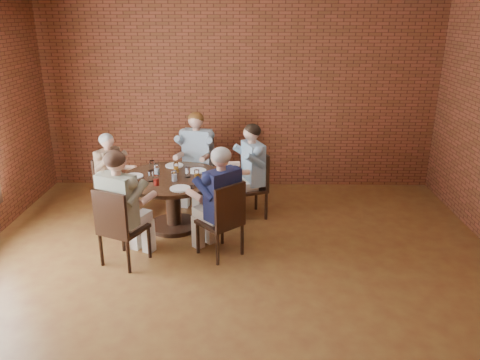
{
  "coord_description": "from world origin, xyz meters",
  "views": [
    {
      "loc": [
        0.16,
        -4.23,
        2.85
      ],
      "look_at": [
        0.06,
        1.0,
        0.97
      ],
      "focal_mm": 35.0,
      "sensor_mm": 36.0,
      "label": 1
    }
  ],
  "objects_px": {
    "chair_a": "(255,182)",
    "diner_b": "(196,158)",
    "diner_a": "(249,172)",
    "chair_e": "(224,218)",
    "chair_b": "(198,166)",
    "chair_d": "(118,225)",
    "diner_e": "(219,202)",
    "diner_d": "(122,208)",
    "dining_table": "(173,192)",
    "diner_c": "(112,176)",
    "chair_c": "(109,184)",
    "smartphone": "(192,187)"
  },
  "relations": [
    {
      "from": "chair_a",
      "to": "diner_b",
      "type": "bearing_deg",
      "value": -144.67
    },
    {
      "from": "diner_a",
      "to": "chair_e",
      "type": "bearing_deg",
      "value": -34.52
    },
    {
      "from": "chair_a",
      "to": "chair_b",
      "type": "bearing_deg",
      "value": -149.17
    },
    {
      "from": "chair_d",
      "to": "diner_e",
      "type": "height_order",
      "value": "diner_e"
    },
    {
      "from": "diner_d",
      "to": "chair_e",
      "type": "relative_size",
      "value": 1.45
    },
    {
      "from": "dining_table",
      "to": "diner_d",
      "type": "height_order",
      "value": "diner_d"
    },
    {
      "from": "chair_d",
      "to": "dining_table",
      "type": "bearing_deg",
      "value": -90.0
    },
    {
      "from": "diner_a",
      "to": "diner_c",
      "type": "relative_size",
      "value": 1.11
    },
    {
      "from": "chair_a",
      "to": "diner_e",
      "type": "relative_size",
      "value": 0.7
    },
    {
      "from": "dining_table",
      "to": "chair_e",
      "type": "xyz_separation_m",
      "value": [
        0.75,
        -0.82,
        -0.01
      ]
    },
    {
      "from": "diner_b",
      "to": "diner_e",
      "type": "xyz_separation_m",
      "value": [
        0.47,
        -1.8,
        -0.01
      ]
    },
    {
      "from": "chair_b",
      "to": "diner_e",
      "type": "distance_m",
      "value": 1.95
    },
    {
      "from": "chair_b",
      "to": "chair_a",
      "type": "bearing_deg",
      "value": -26.36
    },
    {
      "from": "diner_a",
      "to": "chair_d",
      "type": "relative_size",
      "value": 1.42
    },
    {
      "from": "chair_d",
      "to": "diner_d",
      "type": "xyz_separation_m",
      "value": [
        0.04,
        0.09,
        0.18
      ]
    },
    {
      "from": "dining_table",
      "to": "chair_c",
      "type": "distance_m",
      "value": 1.08
    },
    {
      "from": "chair_a",
      "to": "diner_d",
      "type": "distance_m",
      "value": 2.11
    },
    {
      "from": "chair_b",
      "to": "chair_d",
      "type": "distance_m",
      "value": 2.3
    },
    {
      "from": "dining_table",
      "to": "chair_b",
      "type": "xyz_separation_m",
      "value": [
        0.24,
        1.14,
        -0.0
      ]
    },
    {
      "from": "dining_table",
      "to": "diner_c",
      "type": "relative_size",
      "value": 1.14
    },
    {
      "from": "chair_c",
      "to": "chair_e",
      "type": "distance_m",
      "value": 2.14
    },
    {
      "from": "diner_d",
      "to": "chair_e",
      "type": "xyz_separation_m",
      "value": [
        1.19,
        0.15,
        -0.18
      ]
    },
    {
      "from": "chair_e",
      "to": "chair_a",
      "type": "bearing_deg",
      "value": -149.22
    },
    {
      "from": "diner_b",
      "to": "smartphone",
      "type": "height_order",
      "value": "diner_b"
    },
    {
      "from": "chair_b",
      "to": "chair_e",
      "type": "distance_m",
      "value": 2.03
    },
    {
      "from": "chair_c",
      "to": "chair_e",
      "type": "bearing_deg",
      "value": -103.06
    },
    {
      "from": "dining_table",
      "to": "chair_a",
      "type": "relative_size",
      "value": 1.47
    },
    {
      "from": "chair_a",
      "to": "diner_b",
      "type": "xyz_separation_m",
      "value": [
        -0.91,
        0.61,
        0.18
      ]
    },
    {
      "from": "diner_c",
      "to": "chair_d",
      "type": "xyz_separation_m",
      "value": [
        0.46,
        -1.43,
        -0.1
      ]
    },
    {
      "from": "diner_c",
      "to": "chair_e",
      "type": "bearing_deg",
      "value": -103.52
    },
    {
      "from": "chair_a",
      "to": "smartphone",
      "type": "bearing_deg",
      "value": -65.24
    },
    {
      "from": "dining_table",
      "to": "diner_b",
      "type": "height_order",
      "value": "diner_b"
    },
    {
      "from": "diner_a",
      "to": "smartphone",
      "type": "xyz_separation_m",
      "value": [
        -0.72,
        -0.8,
        0.06
      ]
    },
    {
      "from": "smartphone",
      "to": "diner_e",
      "type": "bearing_deg",
      "value": -42.05
    },
    {
      "from": "diner_a",
      "to": "diner_e",
      "type": "xyz_separation_m",
      "value": [
        -0.35,
        -1.16,
        0.0
      ]
    },
    {
      "from": "diner_c",
      "to": "smartphone",
      "type": "height_order",
      "value": "diner_c"
    },
    {
      "from": "dining_table",
      "to": "chair_a",
      "type": "height_order",
      "value": "chair_a"
    },
    {
      "from": "chair_e",
      "to": "smartphone",
      "type": "distance_m",
      "value": 0.65
    },
    {
      "from": "chair_c",
      "to": "chair_d",
      "type": "distance_m",
      "value": 1.55
    },
    {
      "from": "chair_d",
      "to": "diner_d",
      "type": "distance_m",
      "value": 0.2
    },
    {
      "from": "chair_a",
      "to": "chair_c",
      "type": "bearing_deg",
      "value": -110.15
    },
    {
      "from": "diner_b",
      "to": "chair_d",
      "type": "distance_m",
      "value": 2.22
    },
    {
      "from": "chair_e",
      "to": "diner_e",
      "type": "height_order",
      "value": "diner_e"
    },
    {
      "from": "chair_a",
      "to": "diner_a",
      "type": "xyz_separation_m",
      "value": [
        -0.09,
        -0.03,
        0.17
      ]
    },
    {
      "from": "dining_table",
      "to": "diner_a",
      "type": "distance_m",
      "value": 1.13
    },
    {
      "from": "chair_b",
      "to": "diner_b",
      "type": "height_order",
      "value": "diner_b"
    },
    {
      "from": "smartphone",
      "to": "chair_d",
      "type": "bearing_deg",
      "value": -138.61
    },
    {
      "from": "diner_d",
      "to": "diner_e",
      "type": "distance_m",
      "value": 1.14
    },
    {
      "from": "diner_a",
      "to": "diner_d",
      "type": "xyz_separation_m",
      "value": [
        -1.48,
        -1.37,
        0.01
      ]
    },
    {
      "from": "chair_b",
      "to": "chair_e",
      "type": "relative_size",
      "value": 1.01
    }
  ]
}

